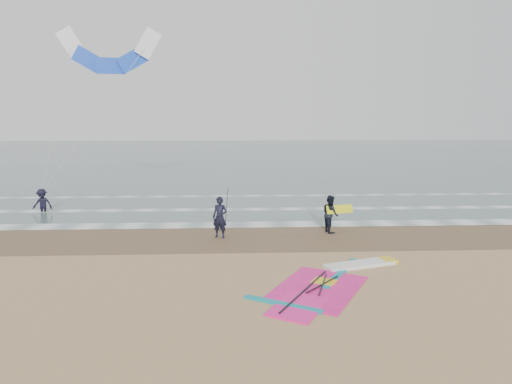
{
  "coord_description": "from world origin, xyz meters",
  "views": [
    {
      "loc": [
        -1.18,
        -13.83,
        5.34
      ],
      "look_at": [
        -0.32,
        5.0,
        2.2
      ],
      "focal_mm": 32.0,
      "sensor_mm": 36.0,
      "label": 1
    }
  ],
  "objects_px": {
    "person_wading": "(42,198)",
    "person_walking": "(330,214)",
    "surf_kite": "(110,55)",
    "person_standing": "(220,217)",
    "windsurf_rig": "(332,281)"
  },
  "relations": [
    {
      "from": "person_wading",
      "to": "person_walking",
      "type": "bearing_deg",
      "value": -14.41
    },
    {
      "from": "person_walking",
      "to": "person_wading",
      "type": "height_order",
      "value": "person_walking"
    },
    {
      "from": "person_wading",
      "to": "surf_kite",
      "type": "xyz_separation_m",
      "value": [
        3.39,
        2.9,
        8.1
      ]
    },
    {
      "from": "person_walking",
      "to": "surf_kite",
      "type": "bearing_deg",
      "value": 44.04
    },
    {
      "from": "person_walking",
      "to": "person_wading",
      "type": "distance_m",
      "value": 15.99
    },
    {
      "from": "person_walking",
      "to": "person_standing",
      "type": "bearing_deg",
      "value": 86.5
    },
    {
      "from": "person_standing",
      "to": "surf_kite",
      "type": "distance_m",
      "value": 13.59
    },
    {
      "from": "windsurf_rig",
      "to": "person_standing",
      "type": "height_order",
      "value": "person_standing"
    },
    {
      "from": "person_wading",
      "to": "surf_kite",
      "type": "height_order",
      "value": "surf_kite"
    },
    {
      "from": "windsurf_rig",
      "to": "person_wading",
      "type": "relative_size",
      "value": 3.36
    },
    {
      "from": "windsurf_rig",
      "to": "person_walking",
      "type": "xyz_separation_m",
      "value": [
        1.29,
        6.49,
        0.83
      ]
    },
    {
      "from": "windsurf_rig",
      "to": "person_standing",
      "type": "bearing_deg",
      "value": 123.61
    },
    {
      "from": "windsurf_rig",
      "to": "person_standing",
      "type": "xyz_separation_m",
      "value": [
        -3.8,
        5.72,
        0.89
      ]
    },
    {
      "from": "person_wading",
      "to": "person_standing",
      "type": "bearing_deg",
      "value": -25.96
    },
    {
      "from": "windsurf_rig",
      "to": "person_wading",
      "type": "xyz_separation_m",
      "value": [
        -13.89,
        11.49,
        0.82
      ]
    }
  ]
}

